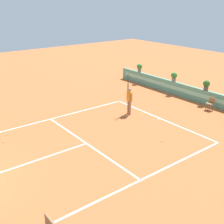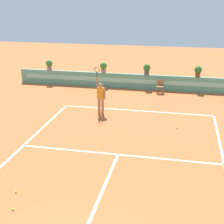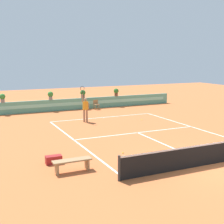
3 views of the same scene
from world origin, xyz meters
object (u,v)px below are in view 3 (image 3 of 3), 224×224
ball_kid_chair (96,104)px  potted_plant_left (50,95)px  tennis_ball_near_baseline (142,120)px  potted_plant_centre (83,93)px  potted_plant_far_left (2,97)px  tennis_ball_by_sideline (138,157)px  potted_plant_right (116,92)px  tennis_player (85,108)px  bench_courtside (72,163)px  gear_bag (54,160)px  tennis_ball_mid_court (123,153)px

ball_kid_chair → potted_plant_left: size_ratio=1.17×
ball_kid_chair → tennis_ball_near_baseline: 6.11m
potted_plant_left → potted_plant_centre: bearing=0.0°
ball_kid_chair → potted_plant_far_left: potted_plant_far_left is taller
tennis_ball_by_sideline → potted_plant_right: size_ratio=0.09×
ball_kid_chair → tennis_ball_by_sideline: size_ratio=12.50×
tennis_player → potted_plant_centre: (1.79, 5.54, 0.36)m
bench_courtside → potted_plant_left: potted_plant_left is taller
tennis_ball_near_baseline → potted_plant_right: bearing=80.8°
bench_courtside → tennis_player: (3.91, 9.17, 0.67)m
bench_courtside → potted_plant_far_left: (-1.15, 14.71, 1.04)m
potted_plant_centre → potted_plant_left: bearing=180.0°
potted_plant_centre → potted_plant_right: (3.31, 0.00, 0.00)m
bench_courtside → tennis_player: bearing=66.9°
ball_kid_chair → potted_plant_right: bearing=17.4°
tennis_ball_near_baseline → tennis_player: bearing=164.0°
tennis_ball_by_sideline → potted_plant_left: potted_plant_left is taller
tennis_ball_near_baseline → potted_plant_left: potted_plant_left is taller
tennis_ball_near_baseline → potted_plant_left: 8.57m
tennis_player → potted_plant_left: (-1.15, 5.54, 0.36)m
potted_plant_far_left → potted_plant_centre: bearing=0.0°
ball_kid_chair → tennis_player: bearing=-119.9°
bench_courtside → tennis_ball_by_sideline: bearing=7.8°
bench_courtside → potted_plant_far_left: 14.79m
gear_bag → tennis_player: (4.35, 7.89, 0.87)m
tennis_ball_by_sideline → potted_plant_far_left: potted_plant_far_left is taller
ball_kid_chair → tennis_ball_mid_court: ball_kid_chair is taller
potted_plant_left → gear_bag: bearing=-103.4°
tennis_ball_by_sideline → ball_kid_chair: bearing=76.0°
tennis_ball_mid_court → tennis_ball_by_sideline: 0.93m
tennis_player → tennis_ball_near_baseline: bearing=-16.0°
potted_plant_right → potted_plant_left: 6.25m
bench_courtside → potted_plant_far_left: bearing=94.5°
bench_courtside → tennis_ball_mid_court: bench_courtside is taller
tennis_player → potted_plant_right: (5.10, 5.54, 0.36)m
potted_plant_far_left → potted_plant_left: (3.92, 0.00, 0.00)m
bench_courtside → tennis_ball_by_sideline: bench_courtside is taller
gear_bag → tennis_ball_mid_court: 3.42m
tennis_ball_mid_court → potted_plant_far_left: size_ratio=0.09×
ball_kid_chair → potted_plant_far_left: bearing=174.7°
potted_plant_far_left → tennis_ball_by_sideline: bearing=-72.6°
tennis_ball_by_sideline → potted_plant_right: potted_plant_right is taller
bench_courtside → potted_plant_centre: potted_plant_centre is taller
bench_courtside → potted_plant_centre: size_ratio=2.21×
tennis_ball_mid_court → tennis_ball_by_sideline: same height
tennis_player → gear_bag: bearing=-118.9°
potted_plant_centre → potted_plant_far_left: size_ratio=1.00×
gear_bag → potted_plant_right: (9.45, 13.43, 1.23)m
tennis_player → tennis_ball_mid_court: tennis_player is taller
potted_plant_centre → potted_plant_right: size_ratio=1.00×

